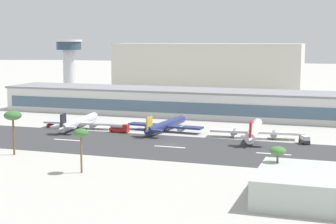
{
  "coord_description": "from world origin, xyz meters",
  "views": [
    {
      "loc": [
        61.54,
        -188.65,
        39.51
      ],
      "look_at": [
        -10.2,
        24.66,
        8.67
      ],
      "focal_mm": 57.36,
      "sensor_mm": 36.0,
      "label": 1
    }
  ],
  "objects_px": {
    "service_fuel_truck_0": "(119,128)",
    "palm_tree_0": "(13,116)",
    "service_box_truck_1": "(304,139)",
    "palm_tree_1": "(278,152)",
    "terminal_building": "(197,103)",
    "distant_hotel_block": "(206,69)",
    "control_tower": "(69,62)",
    "airliner_red_tail_gate_2": "(254,131)",
    "airliner_black_tail_gate_0": "(78,122)",
    "service_baggage_tug_2": "(50,125)",
    "airliner_gold_tail_gate_1": "(164,125)",
    "palm_tree_2": "(81,134)"
  },
  "relations": [
    {
      "from": "service_fuel_truck_0",
      "to": "palm_tree_0",
      "type": "bearing_deg",
      "value": -102.29
    },
    {
      "from": "service_box_truck_1",
      "to": "palm_tree_1",
      "type": "bearing_deg",
      "value": 153.53
    },
    {
      "from": "terminal_building",
      "to": "distant_hotel_block",
      "type": "distance_m",
      "value": 105.99
    },
    {
      "from": "control_tower",
      "to": "airliner_red_tail_gate_2",
      "type": "bearing_deg",
      "value": -34.54
    },
    {
      "from": "distant_hotel_block",
      "to": "airliner_black_tail_gate_0",
      "type": "height_order",
      "value": "distant_hotel_block"
    },
    {
      "from": "service_baggage_tug_2",
      "to": "palm_tree_0",
      "type": "xyz_separation_m",
      "value": [
        18.63,
        -54.71,
        12.27
      ]
    },
    {
      "from": "palm_tree_1",
      "to": "airliner_gold_tail_gate_1",
      "type": "bearing_deg",
      "value": 127.29
    },
    {
      "from": "control_tower",
      "to": "airliner_black_tail_gate_0",
      "type": "bearing_deg",
      "value": -59.34
    },
    {
      "from": "airliner_gold_tail_gate_1",
      "to": "service_baggage_tug_2",
      "type": "height_order",
      "value": "airliner_gold_tail_gate_1"
    },
    {
      "from": "palm_tree_0",
      "to": "palm_tree_2",
      "type": "height_order",
      "value": "palm_tree_0"
    },
    {
      "from": "control_tower",
      "to": "service_baggage_tug_2",
      "type": "bearing_deg",
      "value": -66.13
    },
    {
      "from": "distant_hotel_block",
      "to": "service_fuel_truck_0",
      "type": "bearing_deg",
      "value": -88.38
    },
    {
      "from": "terminal_building",
      "to": "control_tower",
      "type": "bearing_deg",
      "value": 159.01
    },
    {
      "from": "terminal_building",
      "to": "palm_tree_0",
      "type": "xyz_separation_m",
      "value": [
        -33.66,
        -111.72,
        6.59
      ]
    },
    {
      "from": "service_baggage_tug_2",
      "to": "palm_tree_0",
      "type": "relative_size",
      "value": 0.23
    },
    {
      "from": "terminal_building",
      "to": "palm_tree_2",
      "type": "bearing_deg",
      "value": -90.01
    },
    {
      "from": "control_tower",
      "to": "airliner_gold_tail_gate_1",
      "type": "height_order",
      "value": "control_tower"
    },
    {
      "from": "airliner_black_tail_gate_0",
      "to": "service_fuel_truck_0",
      "type": "height_order",
      "value": "airliner_black_tail_gate_0"
    },
    {
      "from": "service_box_truck_1",
      "to": "distant_hotel_block",
      "type": "bearing_deg",
      "value": 1.62
    },
    {
      "from": "airliner_black_tail_gate_0",
      "to": "service_box_truck_1",
      "type": "distance_m",
      "value": 97.93
    },
    {
      "from": "distant_hotel_block",
      "to": "airliner_red_tail_gate_2",
      "type": "bearing_deg",
      "value": -68.95
    },
    {
      "from": "distant_hotel_block",
      "to": "airliner_black_tail_gate_0",
      "type": "distance_m",
      "value": 161.09
    },
    {
      "from": "service_box_truck_1",
      "to": "palm_tree_0",
      "type": "xyz_separation_m",
      "value": [
        -92.82,
        -51.64,
        11.53
      ]
    },
    {
      "from": "distant_hotel_block",
      "to": "airliner_red_tail_gate_2",
      "type": "height_order",
      "value": "distant_hotel_block"
    },
    {
      "from": "airliner_red_tail_gate_2",
      "to": "service_fuel_truck_0",
      "type": "height_order",
      "value": "airliner_red_tail_gate_2"
    },
    {
      "from": "distant_hotel_block",
      "to": "service_baggage_tug_2",
      "type": "bearing_deg",
      "value": -100.77
    },
    {
      "from": "service_box_truck_1",
      "to": "palm_tree_0",
      "type": "bearing_deg",
      "value": 94.3
    },
    {
      "from": "service_baggage_tug_2",
      "to": "palm_tree_2",
      "type": "xyz_separation_m",
      "value": [
        52.26,
        -69.7,
        10.57
      ]
    },
    {
      "from": "service_fuel_truck_0",
      "to": "palm_tree_0",
      "type": "height_order",
      "value": "palm_tree_0"
    },
    {
      "from": "airliner_gold_tail_gate_1",
      "to": "service_fuel_truck_0",
      "type": "distance_m",
      "value": 19.23
    },
    {
      "from": "palm_tree_2",
      "to": "service_fuel_truck_0",
      "type": "bearing_deg",
      "value": 104.42
    },
    {
      "from": "airliner_gold_tail_gate_1",
      "to": "distant_hotel_block",
      "type": "bearing_deg",
      "value": 13.25
    },
    {
      "from": "distant_hotel_block",
      "to": "service_box_truck_1",
      "type": "distance_m",
      "value": 182.89
    },
    {
      "from": "airliner_black_tail_gate_0",
      "to": "service_box_truck_1",
      "type": "height_order",
      "value": "airliner_black_tail_gate_0"
    },
    {
      "from": "terminal_building",
      "to": "airliner_red_tail_gate_2",
      "type": "distance_m",
      "value": 67.92
    },
    {
      "from": "airliner_gold_tail_gate_1",
      "to": "service_box_truck_1",
      "type": "xyz_separation_m",
      "value": [
        58.92,
        -8.3,
        -0.92
      ]
    },
    {
      "from": "terminal_building",
      "to": "service_baggage_tug_2",
      "type": "relative_size",
      "value": 59.68
    },
    {
      "from": "distant_hotel_block",
      "to": "service_baggage_tug_2",
      "type": "distance_m",
      "value": 163.85
    },
    {
      "from": "palm_tree_0",
      "to": "palm_tree_1",
      "type": "bearing_deg",
      "value": -9.29
    },
    {
      "from": "service_baggage_tug_2",
      "to": "distant_hotel_block",
      "type": "bearing_deg",
      "value": -118.62
    },
    {
      "from": "control_tower",
      "to": "palm_tree_1",
      "type": "height_order",
      "value": "control_tower"
    },
    {
      "from": "palm_tree_1",
      "to": "service_box_truck_1",
      "type": "bearing_deg",
      "value": 88.31
    },
    {
      "from": "airliner_black_tail_gate_0",
      "to": "palm_tree_0",
      "type": "bearing_deg",
      "value": 179.8
    },
    {
      "from": "terminal_building",
      "to": "control_tower",
      "type": "distance_m",
      "value": 101.62
    },
    {
      "from": "control_tower",
      "to": "palm_tree_1",
      "type": "bearing_deg",
      "value": -47.17
    },
    {
      "from": "service_box_truck_1",
      "to": "palm_tree_1",
      "type": "relative_size",
      "value": 0.55
    },
    {
      "from": "terminal_building",
      "to": "airliner_gold_tail_gate_1",
      "type": "xyz_separation_m",
      "value": [
        0.23,
        -51.77,
        -4.02
      ]
    },
    {
      "from": "palm_tree_1",
      "to": "service_fuel_truck_0",
      "type": "bearing_deg",
      "value": 138.1
    },
    {
      "from": "service_box_truck_1",
      "to": "service_fuel_truck_0",
      "type": "bearing_deg",
      "value": 65.01
    },
    {
      "from": "airliner_black_tail_gate_0",
      "to": "service_fuel_truck_0",
      "type": "distance_m",
      "value": 21.75
    }
  ]
}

